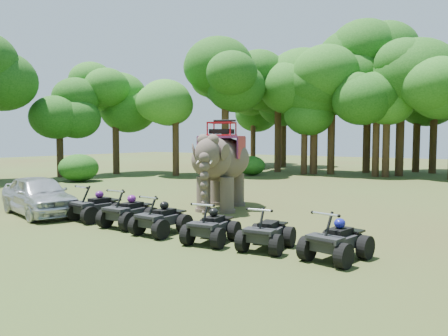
{
  "coord_description": "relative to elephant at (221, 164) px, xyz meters",
  "views": [
    {
      "loc": [
        8.68,
        -11.26,
        2.96
      ],
      "look_at": [
        0.0,
        1.2,
        1.9
      ],
      "focal_mm": 35.0,
      "sensor_mm": 36.0,
      "label": 1
    }
  ],
  "objects": [
    {
      "name": "atv_4",
      "position": [
        4.85,
        -4.79,
        -1.27
      ],
      "size": [
        1.36,
        1.72,
        1.17
      ],
      "primitive_type": null,
      "rotation": [
        0.0,
        0.0,
        0.14
      ],
      "color": "black",
      "rests_on": "ground"
    },
    {
      "name": "parked_car",
      "position": [
        -4.89,
        -5.22,
        -1.09
      ],
      "size": [
        4.75,
        2.79,
        1.52
      ],
      "primitive_type": "imported",
      "rotation": [
        0.0,
        0.0,
        1.33
      ],
      "color": "silver",
      "rests_on": "ground"
    },
    {
      "name": "tree_24",
      "position": [
        -18.36,
        5.01,
        1.52
      ],
      "size": [
        4.71,
        4.71,
        6.73
      ],
      "primitive_type": null,
      "color": "#195114",
      "rests_on": "ground"
    },
    {
      "name": "atv_3",
      "position": [
        3.21,
        -5.03,
        -1.26
      ],
      "size": [
        1.4,
        1.76,
        1.18
      ],
      "primitive_type": null,
      "rotation": [
        0.0,
        0.0,
        0.16
      ],
      "color": "black",
      "rests_on": "ground"
    },
    {
      "name": "tree_27",
      "position": [
        -9.13,
        13.47,
        2.78
      ],
      "size": [
        6.47,
        6.47,
        9.25
      ],
      "primitive_type": null,
      "color": "#195114",
      "rests_on": "ground"
    },
    {
      "name": "tree_30",
      "position": [
        1.0,
        21.67,
        1.88
      ],
      "size": [
        5.22,
        5.22,
        7.46
      ],
      "primitive_type": null,
      "color": "#195114",
      "rests_on": "ground"
    },
    {
      "name": "tree_34",
      "position": [
        1.01,
        18.83,
        1.88
      ],
      "size": [
        5.22,
        5.22,
        7.45
      ],
      "primitive_type": null,
      "color": "#195114",
      "rests_on": "ground"
    },
    {
      "name": "atv_2",
      "position": [
        1.28,
        -5.02,
        -1.24
      ],
      "size": [
        1.21,
        1.66,
        1.22
      ],
      "primitive_type": null,
      "rotation": [
        0.0,
        0.0,
        -0.01
      ],
      "color": "black",
      "rests_on": "ground"
    },
    {
      "name": "tree_32",
      "position": [
        -13.9,
        20.46,
        3.27
      ],
      "size": [
        7.17,
        7.17,
        10.24
      ],
      "primitive_type": null,
      "color": "#195114",
      "rests_on": "ground"
    },
    {
      "name": "tree_26",
      "position": [
        -12.01,
        10.87,
        1.72
      ],
      "size": [
        4.99,
        4.99,
        7.13
      ],
      "primitive_type": null,
      "color": "#195114",
      "rests_on": "ground"
    },
    {
      "name": "tree_42",
      "position": [
        -14.23,
        26.17,
        2.35
      ],
      "size": [
        5.88,
        5.88,
        8.41
      ],
      "primitive_type": null,
      "color": "#195114",
      "rests_on": "ground"
    },
    {
      "name": "elephant",
      "position": [
        0.0,
        0.0,
        0.0
      ],
      "size": [
        3.31,
        4.8,
        3.7
      ],
      "primitive_type": null,
      "rotation": [
        0.0,
        0.0,
        0.35
      ],
      "color": "#4F423A",
      "rests_on": "ground"
    },
    {
      "name": "tree_38",
      "position": [
        -9.82,
        24.79,
        2.56
      ],
      "size": [
        6.18,
        6.18,
        8.83
      ],
      "primitive_type": null,
      "color": "#195114",
      "rests_on": "ground"
    },
    {
      "name": "tree_41",
      "position": [
        3.99,
        24.78,
        2.83
      ],
      "size": [
        6.55,
        6.55,
        9.36
      ],
      "primitive_type": null,
      "color": "#195114",
      "rests_on": "ground"
    },
    {
      "name": "atv_1",
      "position": [
        -0.4,
        -4.8,
        -1.21
      ],
      "size": [
        1.34,
        1.79,
        1.28
      ],
      "primitive_type": null,
      "rotation": [
        0.0,
        0.0,
        0.04
      ],
      "color": "black",
      "rests_on": "ground"
    },
    {
      "name": "tree_37",
      "position": [
        -3.8,
        18.38,
        3.5
      ],
      "size": [
        7.49,
        7.49,
        10.7
      ],
      "primitive_type": null,
      "color": "#195114",
      "rests_on": "ground"
    },
    {
      "name": "tree_28",
      "position": [
        -7.25,
        18.71,
        2.67
      ],
      "size": [
        6.33,
        6.33,
        9.04
      ],
      "primitive_type": null,
      "color": "#195114",
      "rests_on": "ground"
    },
    {
      "name": "tree_29",
      "position": [
        -2.64,
        19.15,
        3.06
      ],
      "size": [
        6.87,
        6.87,
        9.82
      ],
      "primitive_type": null,
      "color": "#195114",
      "rests_on": "ground"
    },
    {
      "name": "atv_5",
      "position": [
        6.73,
        -4.69,
        -1.24
      ],
      "size": [
        1.45,
        1.82,
        1.23
      ],
      "primitive_type": null,
      "rotation": [
        0.0,
        0.0,
        -0.15
      ],
      "color": "black",
      "rests_on": "ground"
    },
    {
      "name": "tree_40",
      "position": [
        2.6,
        25.3,
        3.09
      ],
      "size": [
        6.92,
        6.92,
        9.89
      ],
      "primitive_type": null,
      "color": "#195114",
      "rests_on": "ground"
    },
    {
      "name": "tree_0",
      "position": [
        1.76,
        18.83,
        1.92
      ],
      "size": [
        5.27,
        5.27,
        7.53
      ],
      "primitive_type": null,
      "color": "#195114",
      "rests_on": "ground"
    },
    {
      "name": "tree_33",
      "position": [
        -0.73,
        22.29,
        3.56
      ],
      "size": [
        7.58,
        7.58,
        10.82
      ],
      "primitive_type": null,
      "color": "#195114",
      "rests_on": "ground"
    },
    {
      "name": "tree_31",
      "position": [
        2.32,
        20.62,
        3.58
      ],
      "size": [
        7.61,
        7.61,
        10.87
      ],
      "primitive_type": null,
      "color": "#195114",
      "rests_on": "ground"
    },
    {
      "name": "atv_0",
      "position": [
        -2.2,
        -4.7,
        -1.21
      ],
      "size": [
        1.46,
        1.87,
        1.29
      ],
      "primitive_type": null,
      "rotation": [
        0.0,
        0.0,
        -0.12
      ],
      "color": "black",
      "rests_on": "ground"
    },
    {
      "name": "tree_35",
      "position": [
        -4.36,
        17.78,
        1.72
      ],
      "size": [
        5.0,
        5.0,
        7.15
      ],
      "primitive_type": null,
      "color": "#195114",
      "rests_on": "ground"
    },
    {
      "name": "ground",
      "position": [
        1.76,
        -3.53,
        -1.85
      ],
      "size": [
        110.0,
        110.0,
        0.0
      ],
      "primitive_type": "plane",
      "color": "#47381E",
      "rests_on": "ground"
    },
    {
      "name": "tree_25",
      "position": [
        -17.19,
        9.42,
        2.13
      ],
      "size": [
        5.57,
        5.57,
        7.96
      ],
      "primitive_type": null,
      "color": "#195114",
      "rests_on": "ground"
    }
  ]
}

